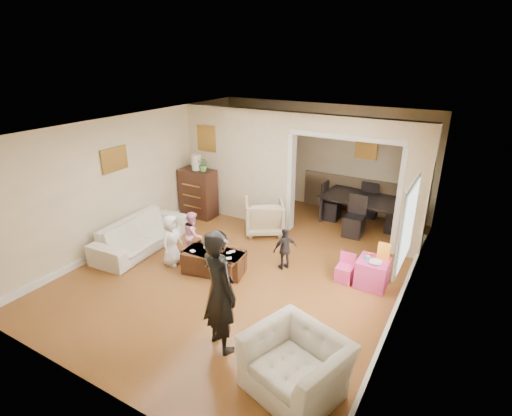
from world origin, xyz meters
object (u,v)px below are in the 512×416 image
Objects in this scene: cyan_cup at (368,258)px; adult_person at (219,291)px; armchair_front at (296,365)px; dining_table at (362,212)px; coffee_table at (214,262)px; coffee_cup at (217,252)px; table_lamp at (196,162)px; child_toddler at (285,249)px; armchair_back at (264,216)px; child_kneel_b at (193,234)px; child_kneel_a at (172,240)px; sofa at (141,234)px; dresser at (198,193)px; play_table at (372,273)px.

adult_person is (-1.28, -2.47, 0.34)m from cyan_cup.
dining_table is at bearing 114.74° from armchair_front.
coffee_cup is at bearing -26.57° from coffee_table.
table_lamp reaches higher than cyan_cup.
table_lamp is at bearing -24.93° from adult_person.
armchair_front reaches higher than cyan_cup.
child_toddler reaches higher than dining_table.
armchair_back is 0.90× the size of child_kneel_b.
cyan_cup is 3.51m from child_kneel_a.
child_toddler reaches higher than armchair_back.
sofa is 1.01m from child_kneel_a.
sofa is 1.98m from dresser.
child_kneel_a is 2.10m from child_toddler.
sofa is 1.93× the size of armchair_front.
armchair_back is at bearing -100.96° from child_toddler.
child_kneel_b reaches higher than cyan_cup.
child_toddler is at bearing 135.93° from armchair_front.
adult_person is (-0.51, -4.93, 0.54)m from dining_table.
dining_table is at bearing -39.48° from child_kneel_a.
child_toddler reaches higher than cyan_cup.
child_kneel_b is 1.81m from child_toddler.
dresser is 2.85m from coffee_cup.
coffee_table is 1.31m from child_toddler.
child_kneel_a is at bearing -120.13° from dining_table.
child_kneel_b is (0.15, 0.45, -0.03)m from child_kneel_a.
armchair_front is at bearing 90.71° from armchair_back.
child_toddler is (-0.16, 2.29, -0.47)m from adult_person.
armchair_back reaches higher than play_table.
coffee_table is at bearing -46.58° from dresser.
coffee_cup is at bearing 61.20° from armchair_back.
child_kneel_b is at bearing -21.87° from child_kneel_a.
cyan_cup reaches higher than play_table.
child_kneel_b reaches higher than play_table.
play_table is 6.32× the size of cyan_cup.
table_lamp is 2.24m from child_kneel_b.
sofa reaches higher than coffee_cup.
dining_table is 4.38m from child_kneel_a.
armchair_front is 1.18× the size of child_kneel_b.
armchair_front is 0.94× the size of dresser.
armchair_front is at bearing -35.58° from coffee_table.
play_table is at bearing -111.74° from child_kneel_b.
table_lamp reaches higher than child_toddler.
play_table is at bearing -75.24° from child_kneel_a.
armchair_front reaches higher than play_table.
adult_person is 2.34m from child_toddler.
child_kneel_b is at bearing 35.37° from armchair_back.
table_lamp is 0.37× the size of child_kneel_a.
dresser is (-4.28, 3.70, 0.23)m from armchair_front.
coffee_cup is 0.10× the size of child_kneel_a.
sofa is at bearing -130.71° from dining_table.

